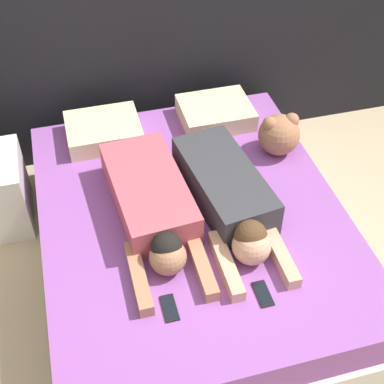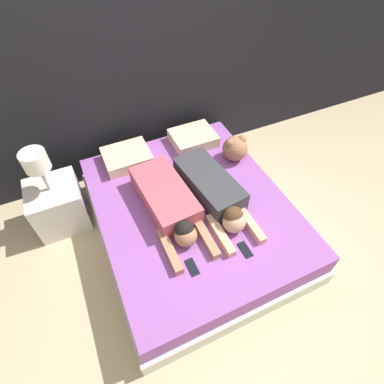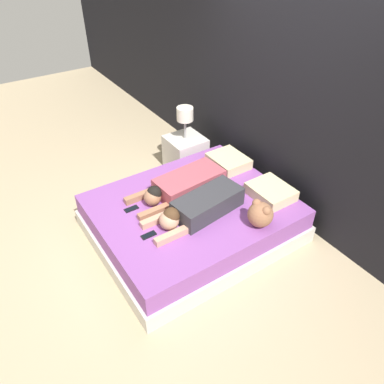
% 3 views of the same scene
% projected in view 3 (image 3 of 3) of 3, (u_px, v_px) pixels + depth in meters
% --- Properties ---
extents(ground_plane, '(12.00, 12.00, 0.00)m').
position_uv_depth(ground_plane, '(192.00, 232.00, 4.26)').
color(ground_plane, tan).
extents(wall_back, '(12.00, 0.06, 2.60)m').
position_uv_depth(wall_back, '(284.00, 101.00, 4.00)').
color(wall_back, black).
rests_on(wall_back, ground_plane).
extents(bed, '(1.72, 2.07, 0.42)m').
position_uv_depth(bed, '(192.00, 218.00, 4.14)').
color(bed, beige).
rests_on(bed, ground_plane).
extents(pillow_head_left, '(0.46, 0.39, 0.12)m').
position_uv_depth(pillow_head_left, '(228.00, 161.00, 4.56)').
color(pillow_head_left, beige).
rests_on(pillow_head_left, bed).
extents(pillow_head_right, '(0.46, 0.39, 0.12)m').
position_uv_depth(pillow_head_right, '(271.00, 192.00, 4.07)').
color(pillow_head_right, beige).
rests_on(pillow_head_right, bed).
extents(person_left, '(0.43, 1.11, 0.22)m').
position_uv_depth(person_left, '(182.00, 185.00, 4.10)').
color(person_left, '#B24C59').
rests_on(person_left, bed).
extents(person_right, '(0.42, 1.09, 0.23)m').
position_uv_depth(person_right, '(199.00, 207.00, 3.79)').
color(person_right, '#333338').
rests_on(person_right, bed).
extents(cell_phone_left, '(0.07, 0.15, 0.01)m').
position_uv_depth(cell_phone_left, '(131.00, 209.00, 3.92)').
color(cell_phone_left, black).
rests_on(cell_phone_left, bed).
extents(cell_phone_right, '(0.07, 0.15, 0.01)m').
position_uv_depth(cell_phone_right, '(149.00, 235.00, 3.61)').
color(cell_phone_right, black).
rests_on(cell_phone_right, bed).
extents(plush_toy, '(0.26, 0.26, 0.27)m').
position_uv_depth(plush_toy, '(260.00, 214.00, 3.66)').
color(plush_toy, '#996647').
rests_on(plush_toy, bed).
extents(nightstand, '(0.47, 0.47, 0.92)m').
position_uv_depth(nightstand, '(185.00, 151.00, 5.14)').
color(nightstand, beige).
rests_on(nightstand, ground_plane).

